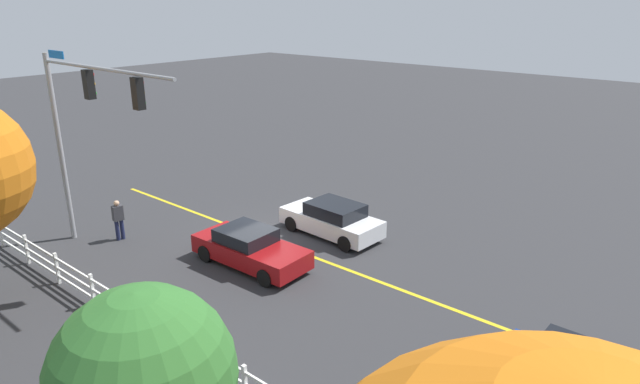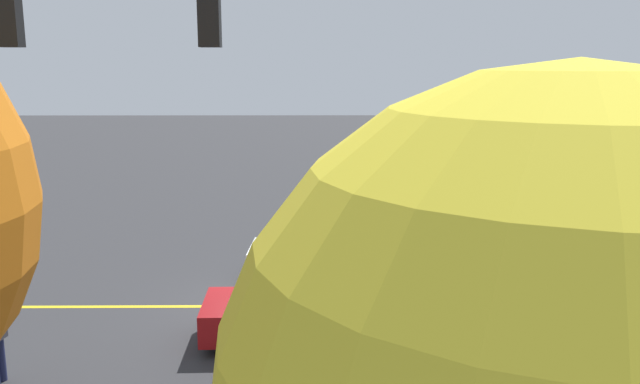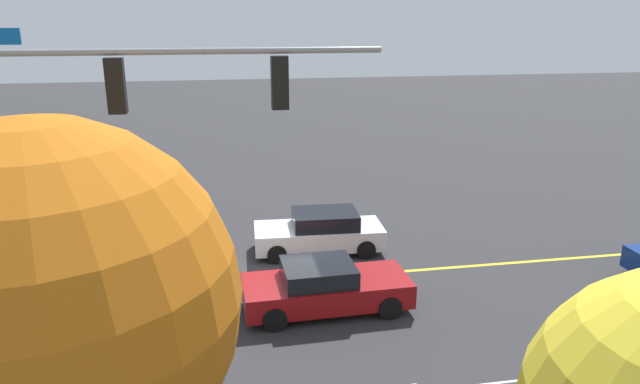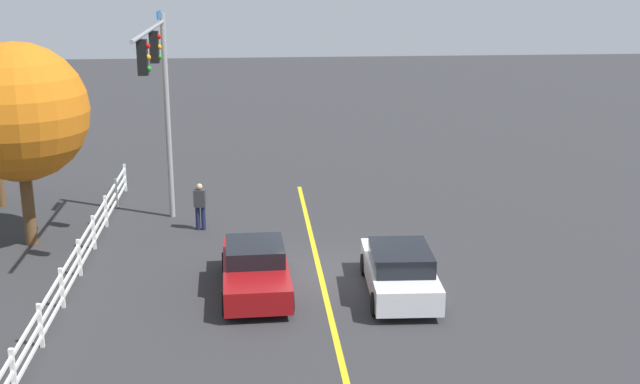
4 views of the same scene
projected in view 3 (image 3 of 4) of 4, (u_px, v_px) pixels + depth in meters
name	position (u px, v px, depth m)	size (l,w,h in m)	color
ground_plane	(278.00, 281.00, 17.56)	(120.00, 120.00, 0.00)	#2D2D30
lane_center_stripe	(403.00, 271.00, 18.23)	(28.00, 0.16, 0.01)	gold
signal_assembly	(81.00, 153.00, 10.64)	(7.99, 0.38, 7.56)	gray
car_0	(325.00, 287.00, 15.69)	(4.59, 2.02, 1.38)	maroon
car_1	(320.00, 232.00, 19.62)	(4.44, 2.05, 1.43)	silver
pedestrian	(90.00, 333.00, 12.90)	(0.32, 0.43, 1.69)	#191E3F
tree_2	(51.00, 306.00, 6.77)	(4.49, 4.49, 6.74)	brown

